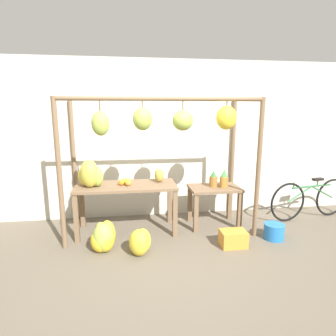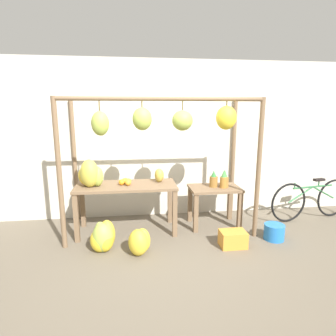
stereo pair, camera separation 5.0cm
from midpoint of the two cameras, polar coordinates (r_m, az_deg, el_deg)
name	(u,v)px [view 2 (the right image)]	position (r m, az deg, el deg)	size (l,w,h in m)	color
ground_plane	(167,256)	(3.98, 0.24, -17.39)	(20.00, 20.00, 0.00)	#665B4C
shop_wall_back	(156,140)	(5.09, -2.14, 5.68)	(8.00, 0.08, 2.80)	beige
stall_awning	(166,134)	(4.09, 0.03, 6.95)	(2.93, 1.24, 2.11)	brown
display_table_main	(126,192)	(4.50, -8.15, -4.84)	(1.57, 0.67, 0.78)	brown
display_table_side	(214,196)	(4.80, 9.69, -5.63)	(0.83, 0.56, 0.67)	brown
banana_pile_on_table	(90,175)	(4.44, -15.21, -1.30)	(0.46, 0.47, 0.43)	#9EB247
orange_pile	(126,182)	(4.48, -8.29, -2.74)	(0.20, 0.27, 0.10)	orange
pineapple_cluster	(220,180)	(4.73, 10.89, -2.42)	(0.31, 0.20, 0.31)	olive
banana_pile_ground_left	(103,238)	(4.11, -12.68, -13.61)	(0.42, 0.43, 0.43)	yellow
banana_pile_ground_right	(139,241)	(3.98, -5.46, -14.64)	(0.40, 0.45, 0.37)	gold
fruit_crate_white	(233,239)	(4.27, 13.38, -13.83)	(0.37, 0.26, 0.23)	orange
blue_bucket	(274,232)	(4.67, 21.05, -12.02)	(0.30, 0.30, 0.24)	blue
parked_bicycle	(312,199)	(5.68, 27.37, -5.68)	(1.66, 0.30, 0.74)	black
papaya_pile	(159,175)	(4.56, -1.49, -1.49)	(0.18, 0.19, 0.22)	#B2993D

